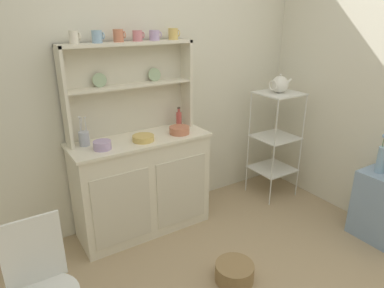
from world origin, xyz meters
name	(u,v)px	position (x,y,z in m)	size (l,w,h in m)	color
wall_back	(143,83)	(0.00, 1.62, 1.25)	(3.84, 0.05, 2.50)	silver
hutch_cabinet	(142,184)	(-0.18, 1.37, 0.44)	(1.15, 0.45, 0.86)	silver
hutch_shelf_unit	(128,82)	(-0.18, 1.53, 1.29)	(1.07, 0.18, 0.75)	beige
bakers_rack	(275,133)	(1.24, 1.23, 0.68)	(0.40, 0.38, 1.09)	silver
wire_chair	(40,281)	(-1.14, 0.52, 0.52)	(0.36, 0.36, 0.85)	white
floor_basket	(234,272)	(0.09, 0.42, 0.07)	(0.28, 0.28, 0.13)	#93754C
cup_cream_0	(74,37)	(-0.58, 1.49, 1.65)	(0.08, 0.06, 0.09)	silver
cup_sky_1	(97,37)	(-0.41, 1.49, 1.65)	(0.09, 0.08, 0.09)	#8EB2D1
cup_terracotta_2	(119,36)	(-0.25, 1.49, 1.65)	(0.09, 0.08, 0.09)	#C67556
cup_rose_3	(138,36)	(-0.09, 1.49, 1.65)	(0.09, 0.08, 0.08)	#D17A84
cup_lilac_4	(155,35)	(0.06, 1.49, 1.65)	(0.10, 0.08, 0.08)	#B79ECC
cup_gold_5	(173,34)	(0.23, 1.49, 1.65)	(0.09, 0.08, 0.09)	#DBB760
bowl_mixing_large	(102,145)	(-0.51, 1.29, 0.89)	(0.13, 0.13, 0.06)	#B79ECC
bowl_floral_medium	(143,138)	(-0.18, 1.29, 0.88)	(0.17, 0.17, 0.05)	#DBB760
bowl_cream_small	(179,130)	(0.16, 1.29, 0.89)	(0.17, 0.17, 0.06)	#C67556
jam_bottle	(179,119)	(0.25, 1.45, 0.93)	(0.05, 0.05, 0.18)	#B74C47
utensil_jar	(84,138)	(-0.60, 1.45, 0.91)	(0.08, 0.08, 0.23)	#B2B7C6
porcelain_teapot	(280,84)	(1.24, 1.23, 1.17)	(0.25, 0.16, 0.18)	white
flower_vase	(382,157)	(1.44, 0.24, 0.72)	(0.07, 0.07, 0.37)	#8EB2D1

